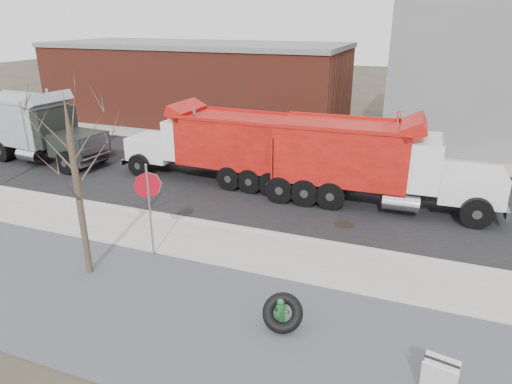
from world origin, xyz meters
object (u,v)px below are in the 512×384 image
at_px(sandwich_board, 439,380).
at_px(dump_truck_red_a, 372,160).
at_px(fire_hydrant, 280,312).
at_px(dump_truck_grey, 31,125).
at_px(truck_tire, 283,313).
at_px(dump_truck_red_b, 215,143).
at_px(stop_sign, 148,195).

relative_size(sandwich_board, dump_truck_red_a, 0.10).
height_order(fire_hydrant, sandwich_board, sandwich_board).
xyz_separation_m(fire_hydrant, dump_truck_red_a, (0.87, 8.34, 1.45)).
xyz_separation_m(dump_truck_red_a, dump_truck_grey, (-16.75, -0.04, -0.01)).
xyz_separation_m(fire_hydrant, truck_tire, (0.10, -0.14, 0.08)).
bearing_deg(dump_truck_red_a, dump_truck_red_b, 174.10).
distance_m(fire_hydrant, stop_sign, 5.24).
distance_m(stop_sign, dump_truck_red_a, 8.60).
xyz_separation_m(truck_tire, dump_truck_red_b, (-6.03, 8.93, 1.28)).
height_order(truck_tire, dump_truck_red_a, dump_truck_red_a).
bearing_deg(truck_tire, fire_hydrant, 126.70).
bearing_deg(dump_truck_grey, stop_sign, -24.75).
height_order(stop_sign, sandwich_board, stop_sign).
distance_m(truck_tire, stop_sign, 5.35).
distance_m(truck_tire, dump_truck_red_a, 8.62).
relative_size(truck_tire, dump_truck_grey, 0.14).
relative_size(truck_tire, dump_truck_red_a, 0.13).
height_order(stop_sign, dump_truck_red_a, dump_truck_red_a).
height_order(truck_tire, stop_sign, stop_sign).
xyz_separation_m(truck_tire, sandwich_board, (3.40, -0.98, 0.05)).
height_order(dump_truck_red_a, dump_truck_grey, dump_truck_red_a).
height_order(stop_sign, dump_truck_grey, dump_truck_grey).
xyz_separation_m(truck_tire, dump_truck_red_a, (0.77, 8.48, 1.36)).
bearing_deg(fire_hydrant, dump_truck_grey, 155.95).
relative_size(stop_sign, dump_truck_grey, 0.38).
bearing_deg(stop_sign, dump_truck_red_a, 33.59).
relative_size(fire_hydrant, dump_truck_red_b, 0.09).
xyz_separation_m(dump_truck_red_b, dump_truck_grey, (-9.95, -0.50, 0.07)).
bearing_deg(dump_truck_grey, truck_tire, -22.35).
bearing_deg(fire_hydrant, sandwich_board, -14.10).
relative_size(fire_hydrant, sandwich_board, 0.84).
height_order(truck_tire, sandwich_board, sandwich_board).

